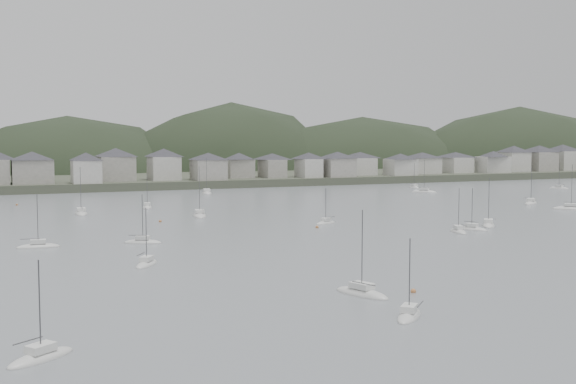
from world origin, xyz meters
name	(u,v)px	position (x,y,z in m)	size (l,w,h in m)	color
ground	(484,269)	(0.00, 0.00, 0.00)	(900.00, 900.00, 0.00)	slate
far_shore_land	(128,171)	(0.00, 295.00, 1.50)	(900.00, 250.00, 3.00)	#383D2D
forested_ridge	(147,198)	(4.83, 269.40, -11.28)	(851.55, 103.94, 102.57)	black
waterfront_town	(300,163)	(50.59, 183.34, 8.66)	(451.48, 28.46, 12.92)	gray
sailboat_lead	(414,187)	(81.93, 146.01, 0.18)	(3.39, 7.69, 10.18)	silver
moored_fleet	(276,220)	(-5.82, 68.15, 0.17)	(251.18, 178.20, 13.19)	silver
mooring_buoys	(288,233)	(-12.18, 46.03, 0.15)	(175.33, 140.94, 0.70)	#AD6B39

